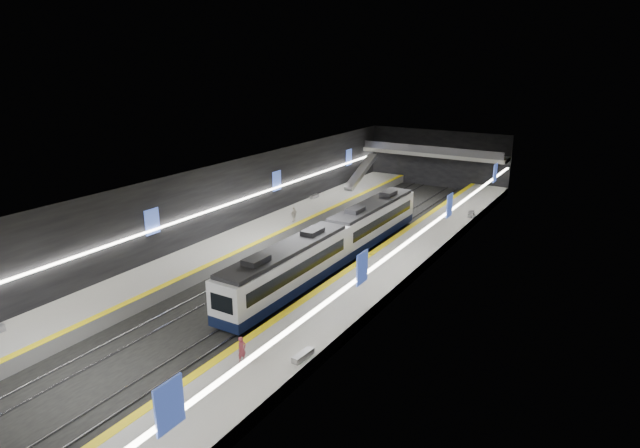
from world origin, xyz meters
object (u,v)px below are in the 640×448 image
Objects in this scene: bench_right_far at (471,214)px; passenger_left_a at (294,214)px; passenger_right_a at (242,350)px; bench_right_near at (303,356)px; train at (335,241)px; escalator at (361,172)px; bench_left_far at (315,196)px.

passenger_left_a is (-15.49, -11.93, 0.58)m from bench_right_far.
bench_right_far is 1.16× the size of passenger_right_a.
passenger_left_a is at bearing 129.29° from bench_right_near.
train is at bearing -120.52° from bench_right_far.
train is 18.65× the size of passenger_left_a.
train reaches higher than passenger_right_a.
escalator is (-10.00, 24.57, 0.70)m from train.
bench_left_far is 0.98× the size of passenger_left_a.
bench_right_far reaches higher than bench_right_near.
bench_left_far is at bearing 33.98° from passenger_right_a.
passenger_left_a reaches higher than bench_right_near.
bench_right_near is (18.85, -31.66, 0.01)m from bench_left_far.
bench_left_far is 18.99m from bench_right_far.
escalator is 18.27m from bench_right_far.
escalator is at bearing 26.95° from passenger_right_a.
passenger_left_a reaches higher than passenger_right_a.
train is at bearing 21.65° from passenger_right_a.
train is 18.28× the size of bench_right_near.
passenger_right_a is (4.23, -18.14, -0.40)m from train.
passenger_left_a is at bearing -85.36° from escalator.
bench_left_far is (-1.85, -8.92, -1.71)m from escalator.
train is at bearing -67.85° from escalator.
bench_left_far is 0.86× the size of bench_right_far.
passenger_left_a is (-15.50, 22.13, 0.60)m from bench_right_near.
passenger_left_a is at bearing 144.25° from train.
escalator is at bearing 149.64° from bench_right_far.
train is 17.50m from bench_right_near.
escalator is at bearing -168.85° from passenger_left_a.
passenger_right_a is at bearing -76.89° from train.
bench_right_far is at bearing 4.17° from passenger_right_a.
passenger_left_a is at bearing -151.76° from bench_right_far.
escalator reaches higher than bench_right_far.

